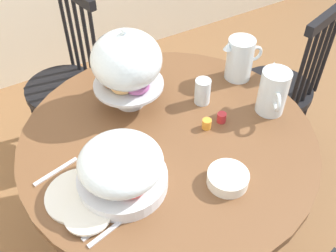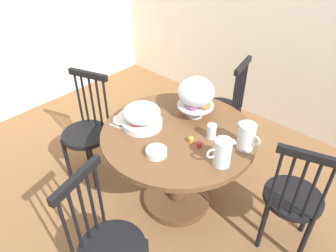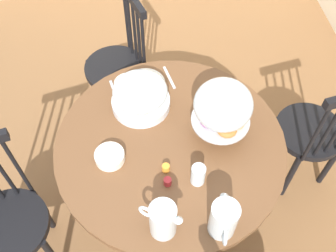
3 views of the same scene
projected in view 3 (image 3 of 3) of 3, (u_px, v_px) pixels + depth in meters
ground_plane at (148, 225)px, 2.42m from camera, size 10.00×10.00×0.00m
dining_table at (170, 166)px, 2.07m from camera, size 1.12×1.12×0.74m
windsor_chair_by_cabinet at (312, 134)px, 2.27m from camera, size 0.41×0.41×0.97m
windsor_chair_facing_door at (118, 67)px, 2.58m from camera, size 0.43×0.43×0.97m
windsor_chair_far_side at (8, 221)px, 1.95m from camera, size 0.42×0.42×0.97m
pastry_stand_with_dome at (223, 107)px, 1.77m from camera, size 0.28×0.28×0.34m
fruit_platter_covered at (140, 95)px, 1.95m from camera, size 0.30×0.30×0.18m
orange_juice_pitcher at (223, 220)px, 1.57m from camera, size 0.20×0.12×0.19m
milk_pitcher at (163, 221)px, 1.57m from camera, size 0.12×0.18×0.19m
china_plate_large at (145, 84)px, 2.10m from camera, size 0.22×0.22×0.01m
china_plate_small at (128, 83)px, 2.09m from camera, size 0.15×0.15×0.01m
cereal_bowl at (110, 157)px, 1.81m from camera, size 0.14×0.14×0.04m
drinking_glass at (198, 175)px, 1.72m from camera, size 0.06×0.06×0.11m
jam_jar_strawberry at (168, 182)px, 1.74m from camera, size 0.04×0.04×0.04m
jam_jar_apricot at (166, 168)px, 1.78m from camera, size 0.04×0.04×0.04m
table_knife at (120, 91)px, 2.08m from camera, size 0.17×0.05×0.01m
dinner_fork at (115, 92)px, 2.07m from camera, size 0.17×0.05×0.01m
soup_spoon at (169, 77)px, 2.13m from camera, size 0.17×0.05×0.01m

